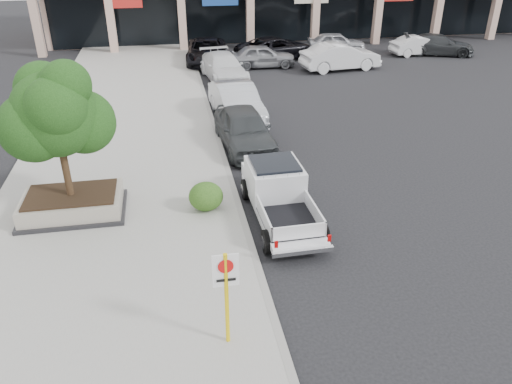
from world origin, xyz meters
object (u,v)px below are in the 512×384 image
(lot_car_a, at_px, (262,56))
(planter, at_px, (73,204))
(planter_tree, at_px, (61,112))
(lot_car_b, at_px, (340,57))
(curb_car_b, at_px, (237,102))
(lot_car_e, at_px, (336,43))
(curb_car_c, at_px, (224,67))
(lot_car_d, at_px, (276,48))
(no_parking_sign, at_px, (226,287))
(lot_car_c, at_px, (439,45))
(curb_car_a, at_px, (244,129))
(pickup_truck, at_px, (281,197))
(curb_car_d, at_px, (207,51))
(lot_car_f, at_px, (418,45))

(lot_car_a, bearing_deg, planter, 153.24)
(planter_tree, distance_m, lot_car_b, 21.59)
(curb_car_b, height_order, lot_car_e, curb_car_b)
(curb_car_c, xyz_separation_m, lot_car_e, (8.99, 5.82, -0.03))
(lot_car_a, relative_size, lot_car_d, 0.76)
(lot_car_d, bearing_deg, planter, 128.36)
(no_parking_sign, height_order, lot_car_c, no_parking_sign)
(curb_car_b, distance_m, lot_car_e, 15.88)
(curb_car_c, relative_size, lot_car_e, 1.23)
(curb_car_a, relative_size, lot_car_e, 1.13)
(lot_car_d, bearing_deg, curb_car_b, 136.28)
(planter, relative_size, lot_car_b, 0.63)
(no_parking_sign, relative_size, pickup_truck, 0.46)
(curb_car_d, relative_size, lot_car_a, 1.32)
(planter, bearing_deg, no_parking_sign, -57.49)
(lot_car_a, height_order, lot_car_e, lot_car_a)
(curb_car_c, xyz_separation_m, lot_car_a, (2.86, 2.55, -0.02))
(planter, bearing_deg, lot_car_f, 42.14)
(lot_car_b, relative_size, lot_car_d, 0.90)
(no_parking_sign, xyz_separation_m, pickup_truck, (2.34, 5.04, -0.84))
(planter_tree, bearing_deg, no_parking_sign, -58.95)
(lot_car_b, xyz_separation_m, lot_car_e, (1.33, 4.80, -0.11))
(curb_car_b, xyz_separation_m, lot_car_b, (7.92, 8.10, 0.00))
(no_parking_sign, distance_m, lot_car_e, 29.76)
(no_parking_sign, relative_size, lot_car_b, 0.45)
(lot_car_a, bearing_deg, curb_car_b, 163.57)
(planter_tree, distance_m, lot_car_a, 20.12)
(planter, bearing_deg, planter_tree, 48.97)
(no_parking_sign, height_order, curb_car_c, no_parking_sign)
(curb_car_a, height_order, lot_car_a, curb_car_a)
(lot_car_f, bearing_deg, lot_car_c, -104.42)
(curb_car_a, distance_m, curb_car_c, 10.58)
(planter, bearing_deg, lot_car_d, 61.02)
(curb_car_b, distance_m, curb_car_d, 11.45)
(curb_car_a, bearing_deg, lot_car_f, 39.93)
(no_parking_sign, xyz_separation_m, lot_car_a, (5.48, 24.12, -0.90))
(lot_car_b, bearing_deg, lot_car_d, 38.12)
(lot_car_f, bearing_deg, lot_car_d, 82.60)
(planter_tree, relative_size, curb_car_b, 0.79)
(curb_car_b, xyz_separation_m, lot_car_f, (14.83, 11.14, -0.17))
(lot_car_d, bearing_deg, lot_car_f, -114.75)
(lot_car_b, bearing_deg, curb_car_c, 90.12)
(planter, relative_size, planter_tree, 0.80)
(planter_tree, distance_m, no_parking_sign, 7.85)
(lot_car_b, xyz_separation_m, lot_car_c, (8.33, 2.81, -0.12))
(curb_car_c, bearing_deg, lot_car_b, 0.47)
(lot_car_a, relative_size, lot_car_e, 1.01)
(lot_car_b, bearing_deg, lot_car_f, -73.77)
(planter, height_order, lot_car_a, lot_car_a)
(no_parking_sign, bearing_deg, lot_car_e, 67.03)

